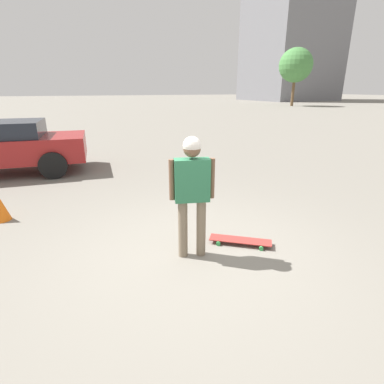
# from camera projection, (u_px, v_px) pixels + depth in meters

# --- Properties ---
(ground_plane) EXTENTS (220.00, 220.00, 0.00)m
(ground_plane) POSITION_uv_depth(u_px,v_px,m) (192.00, 255.00, 4.33)
(ground_plane) COLOR gray
(person) EXTENTS (0.59, 0.32, 1.71)m
(person) POSITION_uv_depth(u_px,v_px,m) (192.00, 186.00, 3.99)
(person) COLOR #7A6B56
(person) RESTS_ON ground_plane
(skateboard) EXTENTS (0.89, 0.73, 0.08)m
(skateboard) POSITION_uv_depth(u_px,v_px,m) (240.00, 240.00, 4.61)
(skateboard) COLOR #A5332D
(skateboard) RESTS_ON ground_plane
(car_parked_near) EXTENTS (4.47, 2.33, 1.45)m
(car_parked_near) POSITION_uv_depth(u_px,v_px,m) (3.00, 146.00, 8.20)
(car_parked_near) COLOR maroon
(car_parked_near) RESTS_ON ground_plane
(building_block_distant) EXTENTS (14.66, 15.13, 29.97)m
(building_block_distant) POSITION_uv_depth(u_px,v_px,m) (293.00, 19.00, 57.31)
(building_block_distant) COLOR slate
(building_block_distant) RESTS_ON ground_plane
(tree_distant) EXTENTS (4.40, 4.40, 7.43)m
(tree_distant) POSITION_uv_depth(u_px,v_px,m) (296.00, 65.00, 39.75)
(tree_distant) COLOR brown
(tree_distant) RESTS_ON ground_plane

